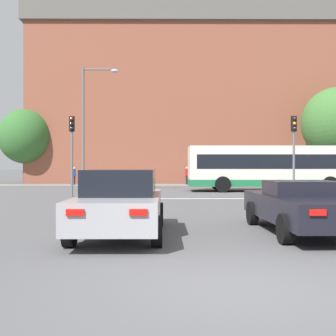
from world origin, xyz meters
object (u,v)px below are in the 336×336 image
Objects in this scene: car_roadster_right at (303,206)px; pedestrian_walking_east at (187,174)px; street_lamp_junction at (89,116)px; traffic_light_near_left at (72,143)px; pedestrian_waiting at (74,175)px; traffic_light_near_right at (294,143)px; bus_crossing_lead at (271,167)px; car_saloon_left at (121,202)px.

car_roadster_right is 3.05× the size of pedestrian_walking_east.
traffic_light_near_left is at bearing -92.16° from street_lamp_junction.
traffic_light_near_left reaches higher than pedestrian_waiting.
car_roadster_right is at bearing -105.96° from traffic_light_near_right.
car_roadster_right is 18.60m from street_lamp_junction.
traffic_light_near_right is 2.68× the size of pedestrian_walking_east.
pedestrian_waiting is at bearing 111.54° from car_roadster_right.
traffic_light_near_left reaches higher than car_roadster_right.
car_saloon_left is at bearing -24.43° from bus_crossing_lead.
bus_crossing_lead is at bearing 76.88° from car_roadster_right.
pedestrian_waiting reaches higher than car_saloon_left.
bus_crossing_lead is at bearing -175.32° from pedestrian_walking_east.
bus_crossing_lead is 11.31m from pedestrian_walking_east.
pedestrian_walking_east is (-5.01, 10.12, -0.64)m from bus_crossing_lead.
traffic_light_near_left reaches higher than traffic_light_near_right.
bus_crossing_lead reaches higher than pedestrian_walking_east.
traffic_light_near_left is 4.58m from street_lamp_junction.
car_saloon_left is 0.45× the size of bus_crossing_lead.
bus_crossing_lead is 1.38× the size of street_lamp_junction.
bus_crossing_lead reaches higher than car_roadster_right.
bus_crossing_lead is 12.99m from traffic_light_near_left.
street_lamp_junction is at bearing 177.70° from pedestrian_waiting.
pedestrian_waiting is (-6.99, 27.22, 0.13)m from car_saloon_left.
pedestrian_walking_east is (6.86, 15.25, -1.94)m from traffic_light_near_left.
traffic_light_near_right is (-0.23, -5.55, 1.29)m from bus_crossing_lead.
bus_crossing_lead is at bearing 23.38° from traffic_light_near_left.
car_saloon_left is 3.09× the size of pedestrian_waiting.
pedestrian_waiting is at bearing 101.72° from traffic_light_near_left.
pedestrian_walking_east is at bearing 83.91° from car_saloon_left.
traffic_light_near_left reaches higher than pedestrian_walking_east.
traffic_light_near_left is at bearing 134.15° from pedestrian_walking_east.
street_lamp_junction reaches higher than traffic_light_near_left.
traffic_light_near_right is 16.50m from pedestrian_walking_east.
car_saloon_left is at bearing -72.47° from traffic_light_near_left.
car_saloon_left is at bearing -176.96° from car_roadster_right.
bus_crossing_lead is at bearing 4.73° from street_lamp_junction.
pedestrian_waiting is (-3.08, 14.84, -1.96)m from traffic_light_near_left.
traffic_light_near_left is 0.54× the size of street_lamp_junction.
street_lamp_junction reaches higher than traffic_light_near_right.
car_roadster_right is 0.45× the size of bus_crossing_lead.
street_lamp_junction is (-11.71, -0.97, 3.21)m from bus_crossing_lead.
car_saloon_left is 4.42m from car_roadster_right.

